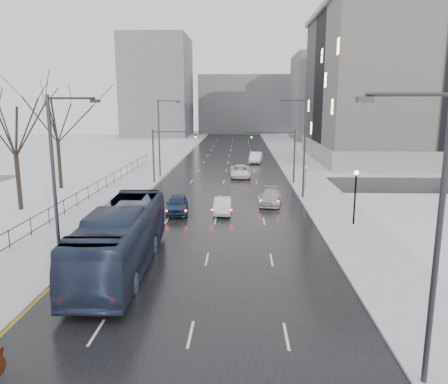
# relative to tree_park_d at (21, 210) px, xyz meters

# --- Properties ---
(road) EXTENTS (16.00, 150.00, 0.04)m
(road) POSITION_rel_tree_park_d_xyz_m (17.80, 26.00, 0.02)
(road) COLOR black
(road) RESTS_ON ground
(cross_road) EXTENTS (130.00, 10.00, 0.04)m
(cross_road) POSITION_rel_tree_park_d_xyz_m (17.80, 14.00, 0.02)
(cross_road) COLOR black
(cross_road) RESTS_ON ground
(sidewalk_left) EXTENTS (5.00, 150.00, 0.16)m
(sidewalk_left) POSITION_rel_tree_park_d_xyz_m (7.30, 26.00, 0.08)
(sidewalk_left) COLOR silver
(sidewalk_left) RESTS_ON ground
(sidewalk_right) EXTENTS (5.00, 150.00, 0.16)m
(sidewalk_right) POSITION_rel_tree_park_d_xyz_m (28.30, 26.00, 0.08)
(sidewalk_right) COLOR silver
(sidewalk_right) RESTS_ON ground
(park_strip) EXTENTS (14.00, 150.00, 0.12)m
(park_strip) POSITION_rel_tree_park_d_xyz_m (-2.20, 26.00, 0.06)
(park_strip) COLOR white
(park_strip) RESTS_ON ground
(tree_park_d) EXTENTS (8.75, 8.75, 12.50)m
(tree_park_d) POSITION_rel_tree_park_d_xyz_m (0.00, 0.00, 0.00)
(tree_park_d) COLOR black
(tree_park_d) RESTS_ON ground
(tree_park_e) EXTENTS (9.45, 9.45, 13.50)m
(tree_park_e) POSITION_rel_tree_park_d_xyz_m (-0.40, 10.00, 0.00)
(tree_park_e) COLOR black
(tree_park_e) RESTS_ON ground
(iron_fence) EXTENTS (0.06, 70.00, 1.30)m
(iron_fence) POSITION_rel_tree_park_d_xyz_m (4.80, -4.00, 0.91)
(iron_fence) COLOR black
(iron_fence) RESTS_ON sidewalk_left
(streetlight_r_near) EXTENTS (2.95, 0.25, 10.00)m
(streetlight_r_near) POSITION_rel_tree_park_d_xyz_m (25.97, -24.00, 5.62)
(streetlight_r_near) COLOR #2D2D33
(streetlight_r_near) RESTS_ON ground
(streetlight_r_mid) EXTENTS (2.95, 0.25, 10.00)m
(streetlight_r_mid) POSITION_rel_tree_park_d_xyz_m (25.97, 6.00, 5.62)
(streetlight_r_mid) COLOR #2D2D33
(streetlight_r_mid) RESTS_ON ground
(streetlight_l_near) EXTENTS (2.95, 0.25, 10.00)m
(streetlight_l_near) POSITION_rel_tree_park_d_xyz_m (9.63, -14.00, 5.62)
(streetlight_l_near) COLOR #2D2D33
(streetlight_l_near) RESTS_ON ground
(streetlight_l_far) EXTENTS (2.95, 0.25, 10.00)m
(streetlight_l_far) POSITION_rel_tree_park_d_xyz_m (9.63, 18.00, 5.62)
(streetlight_l_far) COLOR #2D2D33
(streetlight_l_far) RESTS_ON ground
(lamppost_r_mid) EXTENTS (0.36, 0.36, 4.28)m
(lamppost_r_mid) POSITION_rel_tree_park_d_xyz_m (28.80, -4.00, 2.94)
(lamppost_r_mid) COLOR black
(lamppost_r_mid) RESTS_ON sidewalk_right
(mast_signal_right) EXTENTS (6.10, 0.33, 6.50)m
(mast_signal_right) POSITION_rel_tree_park_d_xyz_m (25.13, 14.00, 4.11)
(mast_signal_right) COLOR #2D2D33
(mast_signal_right) RESTS_ON ground
(mast_signal_left) EXTENTS (6.10, 0.33, 6.50)m
(mast_signal_left) POSITION_rel_tree_park_d_xyz_m (10.47, 14.00, 4.11)
(mast_signal_left) COLOR #2D2D33
(mast_signal_left) RESTS_ON ground
(no_uturn_sign) EXTENTS (0.60, 0.06, 2.70)m
(no_uturn_sign) POSITION_rel_tree_park_d_xyz_m (27.00, 10.00, 2.30)
(no_uturn_sign) COLOR #2D2D33
(no_uturn_sign) RESTS_ON sidewalk_right
(civic_building) EXTENTS (41.00, 31.00, 24.80)m
(civic_building) POSITION_rel_tree_park_d_xyz_m (52.80, 38.00, 11.21)
(civic_building) COLOR gray
(civic_building) RESTS_ON ground
(bldg_far_right) EXTENTS (24.00, 20.00, 22.00)m
(bldg_far_right) POSITION_rel_tree_park_d_xyz_m (45.80, 81.00, 11.00)
(bldg_far_right) COLOR slate
(bldg_far_right) RESTS_ON ground
(bldg_far_left) EXTENTS (18.00, 22.00, 28.00)m
(bldg_far_left) POSITION_rel_tree_park_d_xyz_m (-4.20, 91.00, 14.00)
(bldg_far_left) COLOR slate
(bldg_far_left) RESTS_ON ground
(bldg_far_center) EXTENTS (30.00, 18.00, 18.00)m
(bldg_far_center) POSITION_rel_tree_park_d_xyz_m (21.80, 106.00, 9.00)
(bldg_far_center) COLOR slate
(bldg_far_center) RESTS_ON ground
(bus) EXTENTS (3.55, 13.40, 3.71)m
(bus) POSITION_rel_tree_park_d_xyz_m (13.00, -13.77, 1.89)
(bus) COLOR #28344F
(bus) RESTS_ON road
(sedan_center_near) EXTENTS (2.36, 4.82, 1.58)m
(sedan_center_near) POSITION_rel_tree_park_d_xyz_m (14.30, -0.56, 0.83)
(sedan_center_near) COLOR #162843
(sedan_center_near) RESTS_ON road
(sedan_right_near) EXTENTS (1.49, 4.21, 1.38)m
(sedan_right_near) POSITION_rel_tree_park_d_xyz_m (18.30, -0.40, 0.73)
(sedan_right_near) COLOR silver
(sedan_right_near) RESTS_ON road
(sedan_right_cross) EXTENTS (2.71, 5.57, 1.53)m
(sedan_right_cross) POSITION_rel_tree_park_d_xyz_m (19.82, 18.77, 0.80)
(sedan_right_cross) COLOR white
(sedan_right_cross) RESTS_ON road
(sedan_right_far) EXTENTS (2.54, 5.02, 1.40)m
(sedan_right_far) POSITION_rel_tree_park_d_xyz_m (22.72, 3.21, 0.74)
(sedan_right_far) COLOR #B9B9BE
(sedan_right_far) RESTS_ON road
(sedan_right_distant) EXTENTS (2.39, 5.29, 1.68)m
(sedan_right_distant) POSITION_rel_tree_park_d_xyz_m (22.30, 32.92, 0.88)
(sedan_right_distant) COLOR white
(sedan_right_distant) RESTS_ON road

